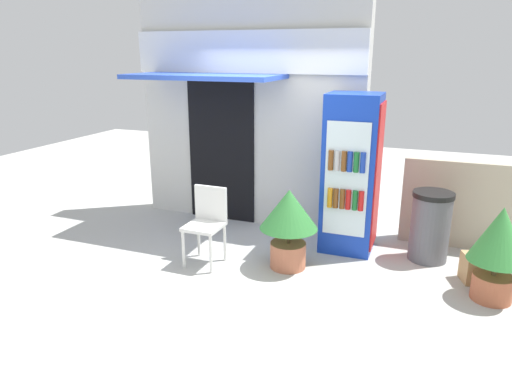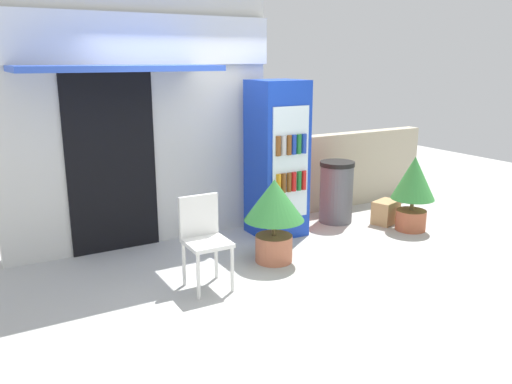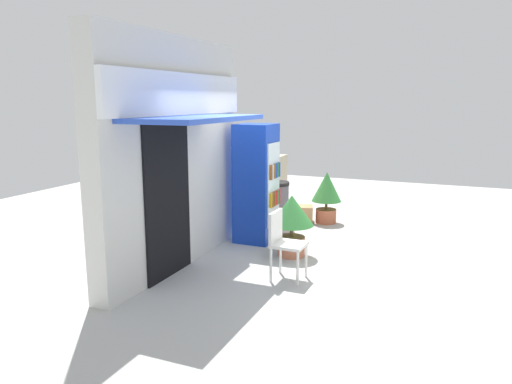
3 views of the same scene
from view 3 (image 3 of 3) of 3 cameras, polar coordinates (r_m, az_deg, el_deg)
The scene contains 9 objects.
ground at distance 7.06m, azimuth 4.34°, elevation -8.70°, with size 16.00×16.00×0.00m, color #B2B2AD.
storefront_building at distance 6.76m, azimuth -9.78°, elevation 4.70°, with size 3.30×1.26×3.21m.
drink_cooler at distance 8.01m, azimuth 0.09°, elevation 1.04°, with size 0.66×0.67×1.98m.
plastic_chair at distance 6.39m, azimuth 3.27°, elevation -5.69°, with size 0.42×0.43×0.92m.
potted_plant_near_shop at distance 7.30m, azimuth 4.27°, elevation -3.06°, with size 0.67×0.67×0.95m.
potted_plant_curbside at distance 9.35m, azimuth 8.41°, elevation -0.03°, with size 0.57×0.57×1.00m.
trash_bin at distance 9.01m, azimuth 2.45°, elevation -1.46°, with size 0.48×0.48×0.86m.
stone_boundary_wall at distance 9.97m, azimuth 0.86°, elevation 0.55°, with size 2.46×0.22×1.13m, color #B7AD93.
cardboard_box at distance 9.46m, azimuth 5.96°, elevation -2.61°, with size 0.37×0.26×0.32m, color tan.
Camera 3 is at (-6.31, -2.09, 2.37)m, focal length 33.56 mm.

